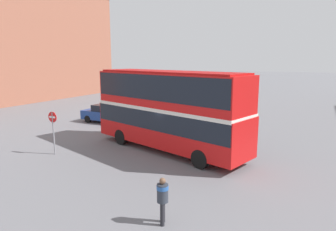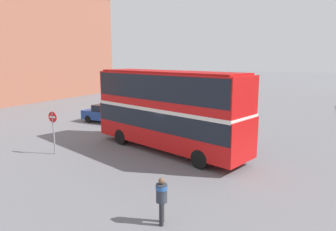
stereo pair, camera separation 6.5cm
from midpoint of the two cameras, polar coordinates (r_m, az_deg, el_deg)
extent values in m
plane|color=slate|center=(17.39, 2.63, -7.33)|extent=(240.00, 240.00, 0.00)
cube|color=red|center=(17.68, -0.11, -2.01)|extent=(10.44, 5.24, 2.14)
cube|color=red|center=(17.34, -0.11, 4.76)|extent=(10.28, 5.13, 2.05)
cube|color=black|center=(17.58, -0.11, -0.47)|extent=(10.36, 5.24, 1.05)
cube|color=black|center=(17.32, -0.11, 5.57)|extent=(10.14, 5.11, 1.40)
cube|color=silver|center=(17.47, -0.11, 1.51)|extent=(10.35, 5.24, 0.20)
cube|color=#A91111|center=(17.26, -0.11, 8.31)|extent=(9.79, 4.83, 0.10)
cylinder|color=black|center=(16.88, 10.67, -6.33)|extent=(1.03, 0.56, 0.98)
cylinder|color=black|center=(15.11, 6.04, -8.23)|extent=(1.03, 0.56, 0.98)
cylinder|color=black|center=(20.78, -4.12, -2.93)|extent=(1.03, 0.56, 0.98)
cylinder|color=black|center=(19.38, -8.99, -4.04)|extent=(1.03, 0.56, 0.98)
cylinder|color=#232328|center=(10.28, -1.28, -18.36)|extent=(0.15, 0.15, 0.78)
cylinder|color=#232328|center=(10.49, -1.15, -17.71)|extent=(0.15, 0.15, 0.78)
cylinder|color=#2D333D|center=(10.07, -1.23, -14.56)|extent=(0.49, 0.49, 0.61)
cylinder|color=#28569E|center=(9.99, -1.24, -13.54)|extent=(0.52, 0.52, 0.14)
sphere|color=brown|center=(9.90, -1.24, -12.37)|extent=(0.21, 0.21, 0.21)
cube|color=navy|center=(26.31, -11.94, 0.09)|extent=(4.04, 1.80, 0.74)
cube|color=black|center=(26.10, -11.72, 1.44)|extent=(2.11, 1.60, 0.53)
cylinder|color=black|center=(26.60, -15.06, -0.65)|extent=(0.63, 0.23, 0.62)
cylinder|color=black|center=(27.75, -12.88, -0.09)|extent=(0.63, 0.23, 0.62)
cylinder|color=black|center=(25.00, -10.85, -1.18)|extent=(0.63, 0.23, 0.62)
cylinder|color=black|center=(26.22, -8.72, -0.56)|extent=(0.63, 0.23, 0.62)
cylinder|color=gray|center=(18.22, -21.05, -3.21)|extent=(0.08, 0.08, 2.45)
cylinder|color=red|center=(18.03, -21.25, -0.29)|extent=(0.61, 0.03, 0.61)
cube|color=white|center=(18.03, -21.25, -0.29)|extent=(0.43, 0.04, 0.10)
camera|label=1|loc=(0.03, -90.11, -0.02)|focal=32.00mm
camera|label=2|loc=(0.03, 89.89, 0.02)|focal=32.00mm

